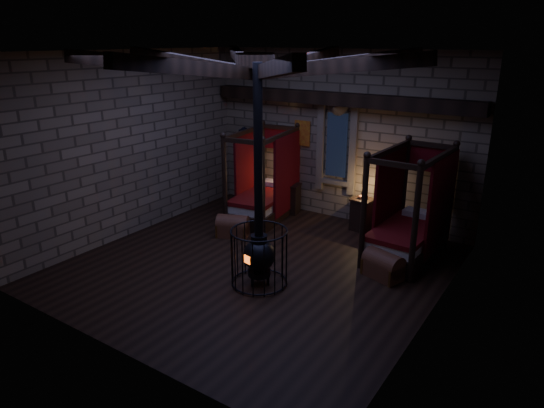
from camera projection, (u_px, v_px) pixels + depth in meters
The scene contains 8 objects.
room at pixel (258, 77), 8.81m from camera, with size 7.02×7.02×4.29m.
bed_left at pixel (264, 196), 12.50m from camera, with size 1.43×2.29×2.25m.
bed_right at pixel (408, 230), 10.25m from camera, with size 1.26×2.24×2.29m.
trunk_left at pixel (233, 227), 11.36m from camera, with size 0.84×0.70×0.53m.
trunk_right at pixel (383, 266), 9.38m from camera, with size 0.86×0.69×0.55m.
nightstand_left at pixel (290, 198), 12.84m from camera, with size 0.58×0.56×0.97m.
nightstand_right at pixel (362, 214), 11.68m from camera, with size 0.53×0.51×0.86m.
stove at pixel (259, 252), 9.00m from camera, with size 1.07×1.07×4.05m.
Camera 1 is at (5.25, -7.33, 4.40)m, focal length 32.00 mm.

